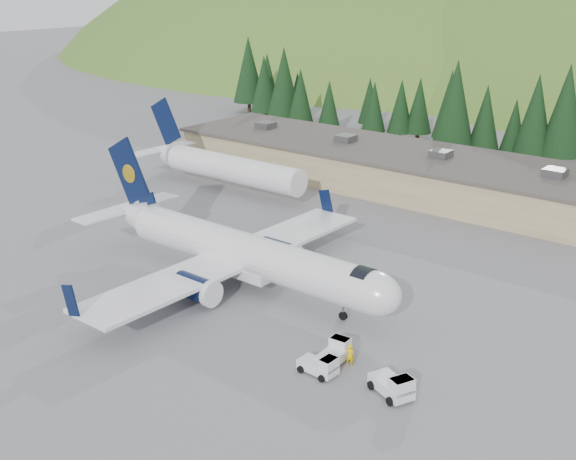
% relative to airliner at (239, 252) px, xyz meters
% --- Properties ---
extents(ground, '(600.00, 600.00, 0.00)m').
position_rel_airliner_xyz_m(ground, '(1.06, -0.01, -3.22)').
color(ground, slate).
extents(airliner, '(36.24, 33.94, 12.07)m').
position_rel_airliner_xyz_m(airliner, '(0.00, 0.00, 0.00)').
color(airliner, white).
rests_on(airliner, ground).
extents(second_airliner, '(27.50, 11.00, 10.05)m').
position_rel_airliner_xyz_m(second_airliner, '(-23.86, 21.99, 0.11)').
color(second_airliner, white).
rests_on(second_airliner, ground).
extents(baggage_tug_a, '(3.01, 1.88, 1.58)m').
position_rel_airliner_xyz_m(baggage_tug_a, '(15.74, -8.50, -2.51)').
color(baggage_tug_a, silver).
rests_on(baggage_tug_a, ground).
extents(baggage_tug_b, '(3.85, 3.09, 1.84)m').
position_rel_airliner_xyz_m(baggage_tug_b, '(21.47, -7.67, -2.39)').
color(baggage_tug_b, silver).
rests_on(baggage_tug_b, ground).
extents(baggage_tug_c, '(2.10, 3.26, 1.68)m').
position_rel_airliner_xyz_m(baggage_tug_c, '(15.48, -6.32, -2.46)').
color(baggage_tug_c, silver).
rests_on(baggage_tug_c, ground).
extents(terminal_building, '(71.00, 17.00, 6.10)m').
position_rel_airliner_xyz_m(terminal_building, '(-3.95, 37.99, -0.59)').
color(terminal_building, '#8B8057').
rests_on(terminal_building, ground).
extents(ramp_worker, '(0.79, 0.66, 1.84)m').
position_rel_airliner_xyz_m(ramp_worker, '(16.74, -6.18, -2.29)').
color(ramp_worker, '#F7BE03').
rests_on(ramp_worker, ground).
extents(tree_line, '(111.97, 17.00, 14.40)m').
position_rel_airliner_xyz_m(tree_line, '(-3.79, 62.82, 4.44)').
color(tree_line, black).
rests_on(tree_line, ground).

